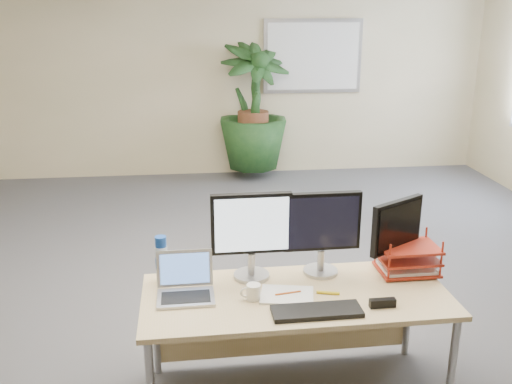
{
  "coord_description": "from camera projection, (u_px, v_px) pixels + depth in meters",
  "views": [
    {
      "loc": [
        -0.41,
        -3.53,
        2.15
      ],
      "look_at": [
        0.04,
        0.35,
        0.89
      ],
      "focal_mm": 40.0,
      "sensor_mm": 36.0,
      "label": 1
    }
  ],
  "objects": [
    {
      "name": "coffee_mug",
      "position": [
        253.0,
        292.0,
        3.07
      ],
      "size": [
        0.11,
        0.08,
        0.09
      ],
      "color": "white",
      "rests_on": "desk"
    },
    {
      "name": "letter_tray",
      "position": [
        407.0,
        260.0,
        3.38
      ],
      "size": [
        0.35,
        0.26,
        0.16
      ],
      "color": "#A42514",
      "rests_on": "desk"
    },
    {
      "name": "back_wall",
      "position": [
        221.0,
        73.0,
        7.4
      ],
      "size": [
        7.0,
        0.04,
        2.7
      ],
      "primitive_type": "cube",
      "color": "#BFB387",
      "rests_on": "floor"
    },
    {
      "name": "monitor_left",
      "position": [
        251.0,
        230.0,
        3.25
      ],
      "size": [
        0.46,
        0.21,
        0.51
      ],
      "color": "#A2A2A6",
      "rests_on": "desk"
    },
    {
      "name": "monitor_right",
      "position": [
        322.0,
        228.0,
        3.3
      ],
      "size": [
        0.45,
        0.2,
        0.5
      ],
      "color": "#A2A2A6",
      "rests_on": "desk"
    },
    {
      "name": "orange_pen",
      "position": [
        288.0,
        293.0,
        3.12
      ],
      "size": [
        0.15,
        0.04,
        0.01
      ],
      "primitive_type": "cylinder",
      "rotation": [
        0.0,
        1.57,
        0.17
      ],
      "color": "#CD5616",
      "rests_on": "spiral_notebook"
    },
    {
      "name": "floor_plant",
      "position": [
        253.0,
        122.0,
        7.35
      ],
      "size": [
        1.1,
        1.1,
        1.5
      ],
      "primitive_type": "imported",
      "rotation": [
        0.0,
        0.0,
        0.41
      ],
      "color": "#133616",
      "rests_on": "floor"
    },
    {
      "name": "yellow_highlighter",
      "position": [
        328.0,
        293.0,
        3.13
      ],
      "size": [
        0.13,
        0.05,
        0.02
      ],
      "primitive_type": "cylinder",
      "rotation": [
        0.0,
        1.57,
        -0.27
      ],
      "color": "yellow",
      "rests_on": "desk"
    },
    {
      "name": "monitor_dark",
      "position": [
        397.0,
        231.0,
        3.34
      ],
      "size": [
        0.36,
        0.24,
        0.44
      ],
      "color": "#A2A2A6",
      "rests_on": "desk"
    },
    {
      "name": "spiral_notebook",
      "position": [
        287.0,
        295.0,
        3.11
      ],
      "size": [
        0.32,
        0.27,
        0.01
      ],
      "primitive_type": "cube",
      "rotation": [
        0.0,
        0.0,
        -0.2
      ],
      "color": "white",
      "rests_on": "desk"
    },
    {
      "name": "floor",
      "position": [
        257.0,
        326.0,
        4.04
      ],
      "size": [
        8.0,
        8.0,
        0.0
      ],
      "primitive_type": "plane",
      "color": "#47484D",
      "rests_on": "ground"
    },
    {
      "name": "keyboard",
      "position": [
        317.0,
        311.0,
        2.93
      ],
      "size": [
        0.47,
        0.16,
        0.03
      ],
      "primitive_type": "cube",
      "rotation": [
        0.0,
        0.0,
        0.02
      ],
      "color": "black",
      "rests_on": "desk"
    },
    {
      "name": "water_bottle",
      "position": [
        162.0,
        260.0,
        3.24
      ],
      "size": [
        0.07,
        0.07,
        0.28
      ],
      "color": "white",
      "rests_on": "desk"
    },
    {
      "name": "desk",
      "position": [
        293.0,
        307.0,
        3.27
      ],
      "size": [
        1.7,
        0.74,
        0.65
      ],
      "color": "tan",
      "rests_on": "floor"
    },
    {
      "name": "laptop",
      "position": [
        185.0,
        285.0,
        3.12
      ],
      "size": [
        0.31,
        0.28,
        0.22
      ],
      "color": "#B5B4B9",
      "rests_on": "desk"
    },
    {
      "name": "stapler",
      "position": [
        382.0,
        303.0,
        3.0
      ],
      "size": [
        0.14,
        0.04,
        0.05
      ],
      "primitive_type": "cube",
      "rotation": [
        0.0,
        0.0,
        0.02
      ],
      "color": "black",
      "rests_on": "desk"
    },
    {
      "name": "whiteboard",
      "position": [
        313.0,
        56.0,
        7.44
      ],
      "size": [
        1.3,
        0.04,
        0.95
      ],
      "color": "#AFAFB4",
      "rests_on": "back_wall"
    }
  ]
}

